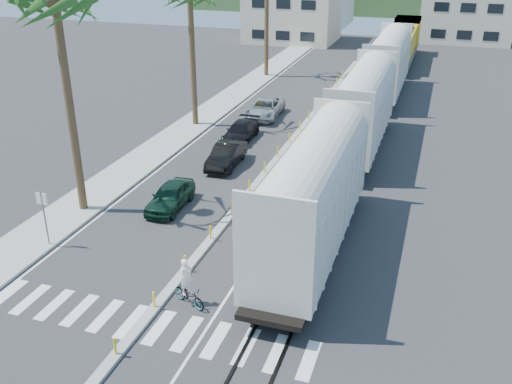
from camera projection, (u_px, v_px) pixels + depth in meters
ground at (166, 296)px, 24.16m from camera, size 140.00×140.00×0.00m
sidewalk at (208, 114)px, 48.14m from camera, size 3.00×90.00×0.15m
rails at (373, 119)px, 46.91m from camera, size 1.56×100.00×0.06m
median at (289, 143)px, 41.37m from camera, size 0.45×60.00×0.85m
crosswalk at (143, 324)px, 22.43m from camera, size 14.00×2.20×0.01m
lane_markings at (280, 122)px, 46.37m from camera, size 9.42×90.00×0.01m
freight_train at (373, 90)px, 44.11m from camera, size 3.00×60.94×5.85m
street_sign at (44, 211)px, 27.15m from camera, size 0.60×0.08×3.00m
buildings at (339, 2)px, 86.07m from camera, size 38.00×27.00×10.00m
car_lead at (170, 196)px, 31.63m from camera, size 1.95×4.27×1.42m
car_second at (226, 155)px, 37.30m from camera, size 1.89×4.60×1.48m
car_third at (241, 131)px, 42.02m from camera, size 2.03×4.66×1.33m
car_rear at (265, 108)px, 47.28m from camera, size 3.00×5.56×1.48m
cyclist at (189, 291)px, 23.35m from camera, size 1.89×2.19×2.14m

